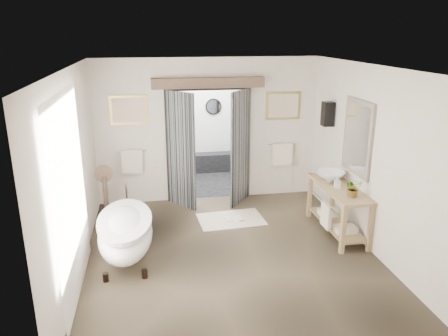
{
  "coord_description": "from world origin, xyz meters",
  "views": [
    {
      "loc": [
        -1.14,
        -6.07,
        3.4
      ],
      "look_at": [
        0.0,
        0.6,
        1.25
      ],
      "focal_mm": 35.0,
      "sensor_mm": 36.0,
      "label": 1
    }
  ],
  "objects": [
    {
      "name": "vanity",
      "position": [
        1.95,
        0.46,
        0.51
      ],
      "size": [
        0.57,
        1.6,
        0.85
      ],
      "color": "tan",
      "rests_on": "ground_plane"
    },
    {
      "name": "shower_room",
      "position": [
        0.0,
        3.99,
        0.91
      ],
      "size": [
        2.22,
        2.01,
        2.51
      ],
      "color": "black",
      "rests_on": "ground_plane"
    },
    {
      "name": "slippers",
      "position": [
        0.3,
        1.26,
        0.04
      ],
      "size": [
        0.34,
        0.25,
        0.05
      ],
      "color": "silver",
      "rests_on": "rug"
    },
    {
      "name": "soap_bottle_b",
      "position": [
        1.88,
        1.14,
        0.94
      ],
      "size": [
        0.18,
        0.18,
        0.18
      ],
      "primitive_type": "imported",
      "rotation": [
        0.0,
        0.0,
        -0.37
      ],
      "color": "gray",
      "rests_on": "vanity"
    },
    {
      "name": "plant",
      "position": [
        1.98,
        -0.0,
        1.0
      ],
      "size": [
        0.28,
        0.24,
        0.3
      ],
      "primitive_type": "imported",
      "rotation": [
        0.0,
        0.0,
        0.04
      ],
      "color": "gray",
      "rests_on": "vanity"
    },
    {
      "name": "rug",
      "position": [
        0.25,
        1.3,
        0.01
      ],
      "size": [
        1.25,
        0.88,
        0.01
      ],
      "primitive_type": "cube",
      "rotation": [
        0.0,
        0.0,
        0.07
      ],
      "color": "beige",
      "rests_on": "ground_plane"
    },
    {
      "name": "pedestal_mirror",
      "position": [
        -2.02,
        1.59,
        0.47
      ],
      "size": [
        0.33,
        0.21,
        1.1
      ],
      "color": "brown",
      "rests_on": "ground_plane"
    },
    {
      "name": "soap_bottle_a",
      "position": [
        1.91,
        0.43,
        0.95
      ],
      "size": [
        0.11,
        0.11,
        0.21
      ],
      "primitive_type": "imported",
      "rotation": [
        0.0,
        0.0,
        -0.21
      ],
      "color": "gray",
      "rests_on": "vanity"
    },
    {
      "name": "basin",
      "position": [
        1.92,
        0.77,
        0.94
      ],
      "size": [
        0.54,
        0.54,
        0.18
      ],
      "primitive_type": "imported",
      "rotation": [
        0.0,
        0.0,
        -0.06
      ],
      "color": "white",
      "rests_on": "vanity"
    },
    {
      "name": "ground_plane",
      "position": [
        0.0,
        0.0,
        0.0
      ],
      "size": [
        5.0,
        5.0,
        0.0
      ],
      "primitive_type": "plane",
      "color": "brown"
    },
    {
      "name": "room_shell",
      "position": [
        -0.04,
        -0.11,
        1.86
      ],
      "size": [
        4.52,
        5.02,
        2.91
      ],
      "color": "silver",
      "rests_on": "ground_plane"
    },
    {
      "name": "clawfoot_tub",
      "position": [
        -1.61,
        0.18,
        0.44
      ],
      "size": [
        0.82,
        1.84,
        0.9
      ],
      "color": "black",
      "rests_on": "ground_plane"
    },
    {
      "name": "back_wall_dressing",
      "position": [
        0.0,
        2.32,
        1.56
      ],
      "size": [
        3.82,
        0.73,
        2.52
      ],
      "color": "black",
      "rests_on": "ground_plane"
    }
  ]
}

